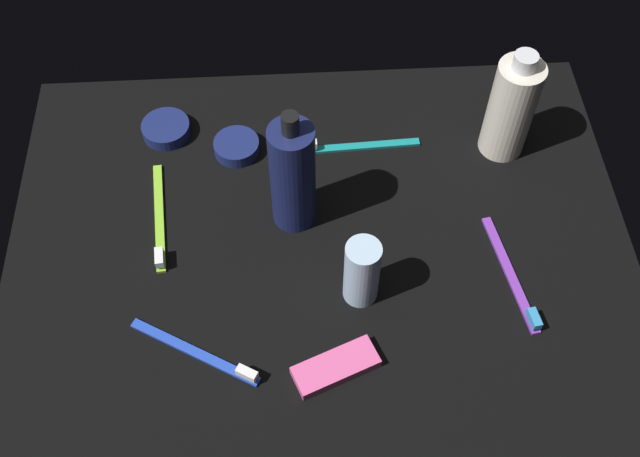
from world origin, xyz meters
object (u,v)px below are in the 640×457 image
toothbrush_purple (514,279)px  snack_bar_pink (336,367)px  toothbrush_lime (159,222)px  toothbrush_teal (351,145)px  bodywash_bottle (511,108)px  cream_tin_left (166,129)px  lotion_bottle (293,176)px  toothbrush_blue (202,354)px  cream_tin_right (237,147)px  deodorant_stick (362,272)px

toothbrush_purple → snack_bar_pink: size_ratio=1.72×
toothbrush_lime → toothbrush_teal: size_ratio=1.00×
bodywash_bottle → cream_tin_left: 49.99cm
lotion_bottle → toothbrush_blue: 25.21cm
snack_bar_pink → cream_tin_left: 45.25cm
toothbrush_purple → cream_tin_left: (46.44, -28.30, 0.37)cm
lotion_bottle → toothbrush_purple: (-28.01, 12.23, -8.24)cm
toothbrush_purple → toothbrush_blue: (40.10, 8.30, 0.00)cm
bodywash_bottle → toothbrush_teal: (21.95, -0.84, -7.47)cm
bodywash_bottle → cream_tin_right: bearing=-1.8°
toothbrush_purple → cream_tin_left: bearing=-31.4°
lotion_bottle → toothbrush_blue: (12.10, 20.52, -8.24)cm
lotion_bottle → deodorant_stick: lotion_bottle is taller
toothbrush_lime → toothbrush_teal: bearing=-156.2°
toothbrush_teal → toothbrush_blue: bearing=57.0°
lotion_bottle → toothbrush_lime: bearing=1.4°
lotion_bottle → deodorant_stick: bearing=122.0°
toothbrush_blue → snack_bar_pink: 16.39cm
toothbrush_blue → toothbrush_teal: size_ratio=0.90×
lotion_bottle → snack_bar_pink: size_ratio=1.93×
bodywash_bottle → deodorant_stick: 32.90cm
lotion_bottle → cream_tin_left: 25.69cm
toothbrush_purple → cream_tin_right: 43.38cm
toothbrush_lime → bodywash_bottle: bearing=-167.2°
toothbrush_lime → lotion_bottle: bearing=-178.6°
snack_bar_pink → cream_tin_left: (22.50, -39.26, 0.22)cm
toothbrush_lime → toothbrush_teal: (-27.34, -12.07, 0.00)cm
toothbrush_purple → cream_tin_right: size_ratio=2.70×
lotion_bottle → toothbrush_purple: bearing=156.4°
cream_tin_right → snack_bar_pink: bearing=108.9°
toothbrush_purple → toothbrush_teal: 30.61cm
bodywash_bottle → toothbrush_lime: bodywash_bottle is taller
toothbrush_blue → toothbrush_purple: bearing=-168.3°
lotion_bottle → toothbrush_purple: size_ratio=1.12×
deodorant_stick → toothbrush_lime: size_ratio=0.58×
deodorant_stick → toothbrush_lime: (26.48, -12.31, -4.63)cm
lotion_bottle → toothbrush_purple: lotion_bottle is taller
lotion_bottle → cream_tin_left: size_ratio=2.82×
cream_tin_right → toothbrush_lime: bearing=49.7°
toothbrush_purple → cream_tin_left: size_ratio=2.52×
snack_bar_pink → cream_tin_left: cream_tin_left is taller
toothbrush_blue → bodywash_bottle: bearing=-143.9°
toothbrush_purple → toothbrush_lime: 48.00cm
toothbrush_purple → snack_bar_pink: bearing=24.6°
bodywash_bottle → snack_bar_pink: bearing=51.8°
deodorant_stick → toothbrush_teal: bearing=-92.0°
deodorant_stick → cream_tin_right: size_ratio=1.58×
lotion_bottle → toothbrush_teal: size_ratio=1.11×
deodorant_stick → toothbrush_blue: 22.00cm
snack_bar_pink → cream_tin_right: 37.21cm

